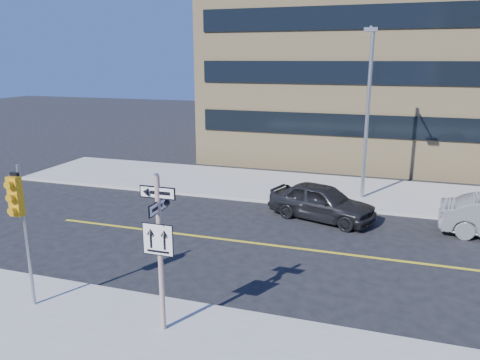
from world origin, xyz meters
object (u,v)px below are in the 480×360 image
(parked_car_a, at_px, (322,202))
(sign_pole, at_px, (160,245))
(traffic_signal, at_px, (18,208))
(streetlight_a, at_px, (368,104))

(parked_car_a, bearing_deg, sign_pole, -175.98)
(traffic_signal, bearing_deg, parked_car_a, 57.47)
(sign_pole, bearing_deg, parked_car_a, 76.02)
(streetlight_a, bearing_deg, sign_pole, -106.77)
(traffic_signal, xyz_separation_m, streetlight_a, (8.00, 13.42, 1.73))
(traffic_signal, height_order, parked_car_a, traffic_signal)
(parked_car_a, distance_m, streetlight_a, 5.33)
(traffic_signal, distance_m, parked_car_a, 12.30)
(sign_pole, distance_m, traffic_signal, 4.05)
(sign_pole, bearing_deg, traffic_signal, -177.89)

